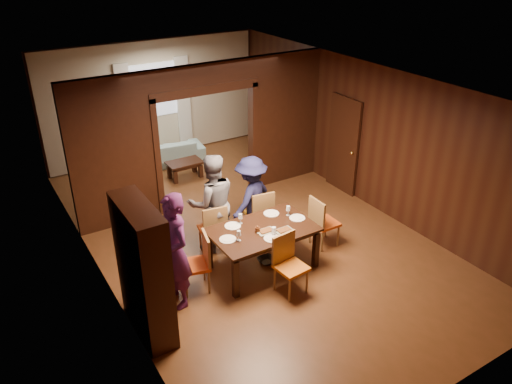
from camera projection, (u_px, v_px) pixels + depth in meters
floor at (248, 232)px, 9.53m from camera, size 9.00×9.00×0.00m
ceiling at (246, 82)px, 8.20m from camera, size 5.50×9.00×0.02m
room_walls at (200, 129)px, 10.26m from camera, size 5.52×9.01×2.90m
person_purple at (174, 251)px, 7.29m from camera, size 0.49×0.70×1.85m
person_grey at (212, 203)px, 8.65m from camera, size 1.01×0.86×1.81m
person_navy at (251, 198)px, 9.05m from camera, size 1.19×0.97×1.60m
sofa at (162, 153)px, 12.24m from camera, size 2.09×1.04×0.59m
serving_bowl at (267, 223)px, 8.27m from camera, size 0.31×0.31×0.08m
dining_table at (263, 248)px, 8.35m from camera, size 1.71×1.07×0.76m
coffee_table at (185, 170)px, 11.60m from camera, size 0.80×0.50×0.40m
chair_left at (194, 264)px, 7.78m from camera, size 0.53×0.53×0.97m
chair_right at (325, 221)px, 8.93m from camera, size 0.44×0.44×0.97m
chair_far_l at (212, 227)px, 8.74m from camera, size 0.50×0.50×0.97m
chair_far_r at (259, 213)px, 9.21m from camera, size 0.50×0.50×0.97m
chair_near at (291, 266)px, 7.72m from camera, size 0.48×0.48×0.97m
hutch at (144, 271)px, 6.75m from camera, size 0.40×1.20×2.00m
door_right at (343, 145)px, 10.69m from camera, size 0.06×0.90×2.10m
window_far at (153, 90)px, 12.11m from camera, size 1.20×0.03×1.30m
curtain_left at (126, 114)px, 11.93m from camera, size 0.35×0.06×2.40m
curtain_right at (184, 104)px, 12.63m from camera, size 0.35×0.06×2.40m
plate_left at (228, 239)px, 7.88m from camera, size 0.27×0.27×0.01m
plate_far_l at (233, 226)px, 8.24m from camera, size 0.27×0.27×0.01m
plate_far_r at (271, 213)px, 8.62m from camera, size 0.27×0.27×0.01m
plate_right at (297, 218)px, 8.48m from camera, size 0.27×0.27×0.01m
plate_near at (272, 238)px, 7.90m from camera, size 0.27×0.27×0.01m
platter_a at (266, 231)px, 8.08m from camera, size 0.30×0.20×0.04m
platter_b at (284, 230)px, 8.10m from camera, size 0.30×0.20×0.04m
wineglass_left at (239, 236)px, 7.82m from camera, size 0.08×0.08×0.18m
wineglass_far at (240, 219)px, 8.29m from camera, size 0.08×0.08×0.18m
wineglass_right at (288, 211)px, 8.53m from camera, size 0.08×0.08×0.18m
tumbler at (274, 231)px, 7.98m from camera, size 0.07×0.07×0.14m
condiment_jar at (257, 229)px, 8.06m from camera, size 0.08×0.08×0.11m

